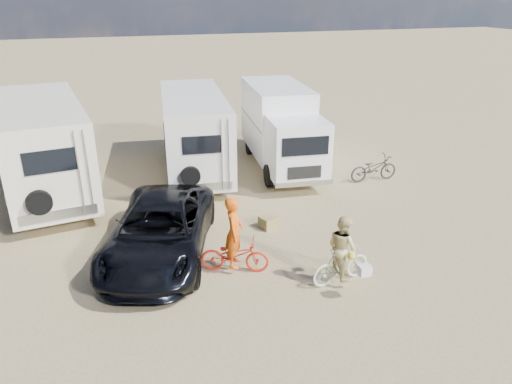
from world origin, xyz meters
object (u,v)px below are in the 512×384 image
object	(u,v)px
rider_woman	(342,253)
cooler	(169,214)
bike_parked	(374,168)
box_truck	(282,129)
rv_left	(46,150)
crate	(268,222)
rv_main	(195,134)
bike_woman	(341,264)
dark_suv	(160,230)
rider_man	(234,238)
bike_man	(235,255)

from	to	relation	value
rider_woman	cooler	world-z (taller)	rider_woman
bike_parked	box_truck	bearing A→B (deg)	48.84
rv_left	crate	distance (m)	8.15
rv_main	bike_woman	xyz separation A→B (m)	(1.84, -8.84, -1.04)
box_truck	crate	distance (m)	5.62
box_truck	bike_parked	distance (m)	3.88
rv_main	rider_woman	size ratio (longest dim) A/B	4.07
cooler	rv_left	bearing A→B (deg)	136.85
bike_woman	rv_left	bearing A→B (deg)	32.02
rv_left	crate	bearing A→B (deg)	-44.75
dark_suv	cooler	xyz separation A→B (m)	(0.52, 2.02, -0.53)
rv_left	rider_woman	world-z (taller)	rv_left
rv_main	rider_man	bearing A→B (deg)	-87.21
rider_man	cooler	size ratio (longest dim) A/B	3.33
dark_suv	crate	size ratio (longest dim) A/B	11.90
rv_main	bike_man	distance (m)	7.64
bike_man	cooler	bearing A→B (deg)	41.67
box_truck	cooler	distance (m)	6.33
crate	bike_parked	bearing A→B (deg)	25.97
bike_man	rider_woman	size ratio (longest dim) A/B	1.08
dark_suv	rider_woman	world-z (taller)	rider_woman
rv_left	bike_parked	xyz separation A→B (m)	(11.46, -2.38, -1.14)
bike_woman	rider_woman	xyz separation A→B (m)	(0.00, 0.00, 0.32)
rv_left	box_truck	world-z (taller)	rv_left
dark_suv	crate	world-z (taller)	dark_suv
box_truck	bike_man	world-z (taller)	box_truck
rv_left	cooler	size ratio (longest dim) A/B	12.50
bike_woman	bike_man	bearing A→B (deg)	52.12
rv_left	bike_woman	size ratio (longest dim) A/B	4.33
bike_woman	rider_man	world-z (taller)	rider_man
rv_main	bike_parked	world-z (taller)	rv_main
rv_main	bike_parked	bearing A→B (deg)	-19.86
cooler	bike_parked	bearing A→B (deg)	8.30
rider_man	bike_parked	world-z (taller)	rider_man
box_truck	rider_man	xyz separation A→B (m)	(-3.90, -6.95, -0.65)
bike_man	bike_parked	xyz separation A→B (m)	(6.68, 4.47, 0.04)
rv_main	bike_man	world-z (taller)	rv_main
bike_man	rider_man	xyz separation A→B (m)	(0.00, 0.00, 0.48)
rv_left	dark_suv	bearing A→B (deg)	-68.10
box_truck	bike_man	xyz separation A→B (m)	(-3.90, -6.95, -1.13)
box_truck	rider_man	bearing A→B (deg)	-112.81
bike_man	bike_woman	distance (m)	2.68
bike_parked	cooler	size ratio (longest dim) A/B	3.34
rv_left	box_truck	distance (m)	8.68
rv_main	bike_woman	distance (m)	9.09
bike_man	crate	size ratio (longest dim) A/B	3.84
bike_woman	dark_suv	bearing A→B (deg)	47.36
cooler	rider_man	bearing A→B (deg)	-70.51
dark_suv	bike_woman	xyz separation A→B (m)	(4.04, -2.67, -0.26)
rv_main	rider_man	size ratio (longest dim) A/B	3.50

